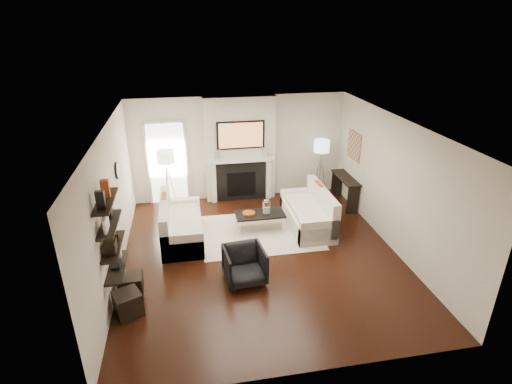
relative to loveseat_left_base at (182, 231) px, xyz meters
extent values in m
plane|color=black|center=(1.57, -0.94, -0.21)|extent=(6.00, 6.00, 0.00)
plane|color=white|center=(1.57, -0.94, 2.49)|extent=(6.00, 6.00, 0.00)
plane|color=silver|center=(1.57, 2.06, 1.14)|extent=(5.50, 0.00, 5.50)
plane|color=silver|center=(1.57, -3.94, 1.14)|extent=(5.50, 0.00, 5.50)
plane|color=silver|center=(-1.18, -0.94, 1.14)|extent=(0.00, 6.00, 6.00)
plane|color=silver|center=(4.32, -0.94, 1.14)|extent=(0.00, 6.00, 6.00)
cube|color=silver|center=(1.57, 1.94, 1.14)|extent=(1.80, 0.25, 2.70)
cube|color=black|center=(1.57, 1.80, 0.31)|extent=(1.30, 0.02, 1.04)
cube|color=black|center=(1.57, 1.80, 0.24)|extent=(0.75, 0.02, 0.65)
cube|color=white|center=(0.85, 1.77, 0.34)|extent=(0.12, 0.08, 1.10)
cube|color=white|center=(2.29, 1.77, 0.34)|extent=(0.12, 0.08, 1.10)
cube|color=white|center=(1.57, 1.75, 0.91)|extent=(1.70, 0.18, 0.07)
cube|color=black|center=(1.57, 1.78, 1.57)|extent=(1.20, 0.06, 0.70)
cube|color=#BF723F|center=(1.57, 1.75, 1.57)|extent=(1.10, 0.00, 0.62)
cylinder|color=silver|center=(1.02, 1.76, 1.09)|extent=(0.04, 0.04, 0.30)
cylinder|color=silver|center=(0.89, 1.76, 1.06)|extent=(0.04, 0.04, 0.24)
cylinder|color=silver|center=(2.12, 1.76, 1.09)|extent=(0.04, 0.04, 0.30)
cylinder|color=silver|center=(2.25, 1.76, 1.06)|extent=(0.04, 0.04, 0.24)
cube|color=white|center=(-0.28, 2.04, 0.84)|extent=(0.90, 0.02, 2.10)
cube|color=white|center=(-0.76, 2.02, 0.84)|extent=(0.06, 0.06, 2.16)
cube|color=white|center=(0.20, 2.02, 0.84)|extent=(0.06, 0.06, 2.16)
cube|color=white|center=(-0.28, 2.02, 1.92)|extent=(1.02, 0.06, 0.06)
cube|color=beige|center=(1.70, -0.01, -0.20)|extent=(2.60, 2.00, 0.01)
cube|color=white|center=(0.00, 0.00, 0.00)|extent=(0.85, 1.80, 0.42)
cube|color=white|center=(-0.33, 0.00, 0.32)|extent=(0.18, 1.80, 0.80)
cube|color=white|center=(0.00, -0.81, 0.09)|extent=(0.85, 0.18, 0.60)
cube|color=white|center=(0.00, 0.81, 0.09)|extent=(0.85, 0.18, 0.60)
cube|color=white|center=(0.05, 0.00, 0.26)|extent=(0.63, 1.44, 0.10)
cube|color=#AD4015|center=(-0.33, 0.30, 0.52)|extent=(0.10, 0.42, 0.42)
cube|color=black|center=(-0.33, -0.30, 0.51)|extent=(0.10, 0.40, 0.40)
cube|color=white|center=(2.83, 0.05, 0.00)|extent=(0.85, 1.80, 0.42)
cube|color=white|center=(3.17, 0.05, 0.32)|extent=(0.18, 1.80, 0.80)
cube|color=white|center=(2.83, -0.76, 0.09)|extent=(0.85, 0.18, 0.60)
cube|color=white|center=(2.83, 0.86, 0.09)|extent=(0.85, 0.18, 0.60)
cube|color=white|center=(2.78, 0.05, 0.26)|extent=(0.63, 1.44, 0.10)
cube|color=#AD4015|center=(3.17, 0.35, 0.52)|extent=(0.10, 0.42, 0.42)
cube|color=black|center=(3.17, -0.25, 0.51)|extent=(0.10, 0.40, 0.40)
cube|color=black|center=(1.73, 0.11, 0.19)|extent=(1.10, 0.55, 0.04)
cylinder|color=silver|center=(1.23, -0.11, -0.02)|extent=(0.02, 0.02, 0.38)
cylinder|color=silver|center=(2.23, -0.11, -0.02)|extent=(0.02, 0.02, 0.38)
cylinder|color=silver|center=(1.23, 0.33, -0.02)|extent=(0.02, 0.02, 0.38)
cylinder|color=silver|center=(2.23, 0.33, -0.02)|extent=(0.02, 0.02, 0.38)
cylinder|color=white|center=(1.88, 0.11, 0.35)|extent=(0.18, 0.18, 0.31)
cylinder|color=white|center=(1.88, 0.11, 0.29)|extent=(0.10, 0.10, 0.16)
cylinder|color=#C45820|center=(1.48, 0.11, 0.24)|extent=(0.28, 0.28, 0.05)
imported|color=black|center=(1.10, -1.72, 0.16)|extent=(0.77, 0.73, 0.73)
cylinder|color=silver|center=(-0.28, 1.41, 0.39)|extent=(0.02, 0.02, 1.20)
cylinder|color=white|center=(-0.28, 1.41, 1.24)|extent=(0.40, 0.40, 0.30)
cylinder|color=silver|center=(-0.17, 1.41, 0.39)|extent=(0.25, 0.02, 1.23)
cylinder|color=silver|center=(-0.34, 1.50, 0.39)|extent=(0.14, 0.22, 1.23)
cylinder|color=silver|center=(-0.34, 1.31, 0.39)|extent=(0.14, 0.22, 1.23)
cylinder|color=silver|center=(3.62, 1.56, 0.39)|extent=(0.02, 0.02, 1.20)
cylinder|color=white|center=(3.62, 1.56, 1.24)|extent=(0.40, 0.40, 0.30)
cylinder|color=silver|center=(3.73, 1.56, 0.39)|extent=(0.25, 0.02, 1.23)
cylinder|color=silver|center=(3.56, 1.65, 0.39)|extent=(0.14, 0.22, 1.23)
cylinder|color=silver|center=(3.56, 1.46, 0.39)|extent=(0.14, 0.22, 1.23)
cube|color=black|center=(4.14, 1.07, 0.52)|extent=(0.35, 1.20, 0.04)
cube|color=black|center=(4.14, 0.52, 0.14)|extent=(0.30, 0.04, 0.71)
cube|color=black|center=(4.14, 1.62, 0.14)|extent=(0.30, 0.04, 0.71)
cube|color=#A27751|center=(4.30, 1.11, 1.34)|extent=(0.03, 0.70, 0.70)
cube|color=black|center=(-1.05, -1.94, 0.49)|extent=(0.25, 1.00, 0.03)
cube|color=black|center=(-1.05, -1.94, 0.89)|extent=(0.25, 1.00, 0.04)
cube|color=black|center=(-1.05, -1.94, 1.29)|extent=(0.25, 1.00, 0.04)
cube|color=black|center=(-1.05, -1.94, 1.69)|extent=(0.25, 1.00, 0.04)
cube|color=black|center=(-1.05, -2.23, 1.85)|extent=(0.12, 0.10, 0.28)
cube|color=#AD4015|center=(-1.05, -1.81, 1.85)|extent=(0.12, 0.10, 0.28)
cube|color=white|center=(-1.05, -2.16, 1.42)|extent=(0.04, 0.30, 0.22)
cube|color=black|center=(-1.05, -1.70, 1.40)|extent=(0.04, 0.22, 0.18)
cube|color=black|center=(-1.05, -2.13, 1.01)|extent=(0.18, 0.25, 0.20)
cube|color=black|center=(-1.05, -1.76, 0.97)|extent=(0.15, 0.12, 0.12)
cube|color=black|center=(-1.05, -1.96, 0.53)|extent=(0.14, 0.20, 0.05)
cube|color=white|center=(-1.05, -1.64, 0.60)|extent=(0.10, 0.10, 0.18)
cylinder|color=black|center=(-1.16, -0.04, 1.49)|extent=(0.04, 0.34, 0.34)
cylinder|color=white|center=(-1.14, -0.04, 1.49)|extent=(0.01, 0.29, 0.29)
cube|color=black|center=(-0.90, -1.78, -0.01)|extent=(0.42, 0.42, 0.40)
cube|color=black|center=(-0.90, -2.26, -0.01)|extent=(0.53, 0.53, 0.40)
camera|label=1|loc=(0.21, -7.75, 4.26)|focal=28.00mm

